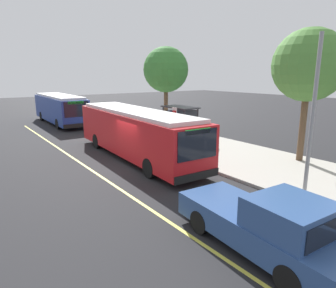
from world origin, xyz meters
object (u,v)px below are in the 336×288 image
Objects in this scene: waiting_bench at (181,132)px; route_sign_post at (175,122)px; pickup_truck at (267,225)px; transit_bus_second at (60,108)px; pedestrian_commuter at (146,128)px; transit_bus_main at (136,132)px.

route_sign_post is at bearing -44.89° from waiting_bench.
pickup_truck is at bearing -28.96° from waiting_bench.
transit_bus_second and route_sign_post have the same top height.
transit_bus_second reaches higher than waiting_bench.
route_sign_post is at bearing 1.63° from pedestrian_commuter.
transit_bus_main is at bearing -66.78° from waiting_bench.
pedestrian_commuter is at bearing -178.37° from route_sign_post.
route_sign_post reaches higher than pickup_truck.
waiting_bench is (-2.26, 5.27, -0.99)m from transit_bus_main.
pedestrian_commuter is (-3.38, -0.10, -0.84)m from route_sign_post.
transit_bus_second is 14.65m from waiting_bench.
transit_bus_main is 7.56× the size of waiting_bench.
transit_bus_main is at bearing 169.45° from pickup_truck.
transit_bus_second reaches higher than pedestrian_commuter.
route_sign_post is 1.66× the size of pedestrian_commuter.
transit_bus_main is 2.83m from route_sign_post.
transit_bus_main is 4.19m from pedestrian_commuter.
route_sign_post is at bearing 155.72° from pickup_truck.
transit_bus_second is 13.05m from pedestrian_commuter.
transit_bus_second is at bearing -170.78° from route_sign_post.
pedestrian_commuter is at bearing 139.47° from transit_bus_main.
pickup_truck is at bearing -4.71° from transit_bus_second.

